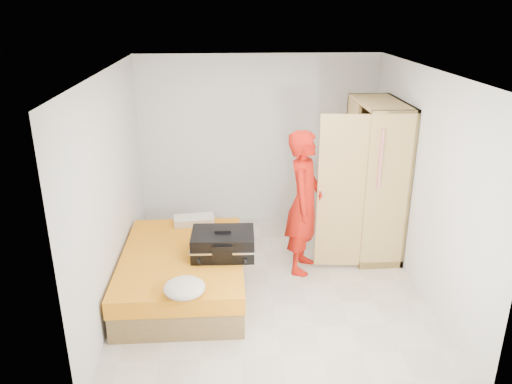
{
  "coord_description": "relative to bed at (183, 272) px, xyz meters",
  "views": [
    {
      "loc": [
        -0.51,
        -5.35,
        3.28
      ],
      "look_at": [
        -0.13,
        0.62,
        1.0
      ],
      "focal_mm": 35.0,
      "sensor_mm": 36.0,
      "label": 1
    }
  ],
  "objects": [
    {
      "name": "room",
      "position": [
        1.05,
        0.06,
        1.05
      ],
      "size": [
        4.0,
        4.02,
        2.6
      ],
      "color": "beige",
      "rests_on": "ground"
    },
    {
      "name": "wardrobe",
      "position": [
        2.5,
        0.92,
        0.75
      ],
      "size": [
        1.17,
        1.2,
        2.1
      ],
      "color": "tan",
      "rests_on": "ground"
    },
    {
      "name": "pillow",
      "position": [
        0.1,
        0.85,
        0.3
      ],
      "size": [
        0.55,
        0.32,
        0.1
      ],
      "primitive_type": "cube",
      "rotation": [
        0.0,
        0.0,
        0.1
      ],
      "color": "beige",
      "rests_on": "bed"
    },
    {
      "name": "round_cushion",
      "position": [
        0.1,
        -0.9,
        0.33
      ],
      "size": [
        0.42,
        0.42,
        0.16
      ],
      "primitive_type": "ellipsoid",
      "color": "beige",
      "rests_on": "bed"
    },
    {
      "name": "suitcase",
      "position": [
        0.49,
        -0.06,
        0.39
      ],
      "size": [
        0.76,
        0.58,
        0.32
      ],
      "rotation": [
        0.0,
        0.0,
        -0.03
      ],
      "color": "black",
      "rests_on": "bed"
    },
    {
      "name": "person",
      "position": [
        1.51,
        0.45,
        0.68
      ],
      "size": [
        0.64,
        0.79,
        1.86
      ],
      "primitive_type": "imported",
      "rotation": [
        0.0,
        0.0,
        1.23
      ],
      "color": "red",
      "rests_on": "ground"
    },
    {
      "name": "bed",
      "position": [
        0.0,
        0.0,
        0.0
      ],
      "size": [
        1.42,
        2.02,
        0.5
      ],
      "color": "olive",
      "rests_on": "ground"
    }
  ]
}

